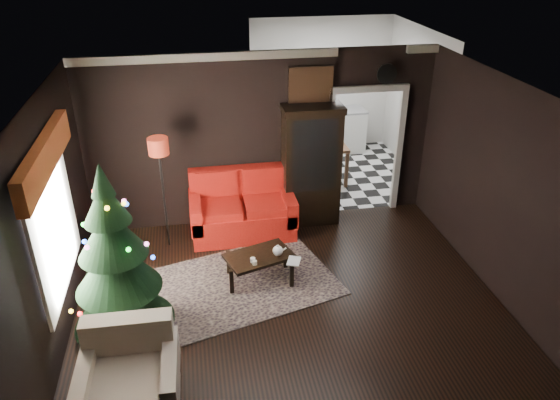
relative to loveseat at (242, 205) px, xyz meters
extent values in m
plane|color=black|center=(0.40, -2.05, -0.50)|extent=(5.50, 5.50, 0.00)
plane|color=white|center=(0.40, -2.05, 2.30)|extent=(5.50, 5.50, 0.00)
plane|color=black|center=(0.40, 0.45, 0.90)|extent=(5.50, 0.00, 5.50)
plane|color=black|center=(0.40, -4.55, 0.90)|extent=(5.50, 0.00, 5.50)
plane|color=black|center=(-2.35, -2.05, 0.90)|extent=(0.00, 5.50, 5.50)
plane|color=black|center=(3.15, -2.05, 0.90)|extent=(0.00, 5.50, 5.50)
cube|color=white|center=(-2.31, -1.85, 0.95)|extent=(0.05, 1.60, 1.40)
cube|color=brown|center=(-2.23, -1.85, 1.77)|extent=(0.12, 2.10, 0.35)
plane|color=white|center=(2.10, 1.95, -0.50)|extent=(3.00, 3.00, 0.00)
cube|color=white|center=(2.10, 3.40, 1.20)|extent=(0.70, 0.06, 0.70)
cube|color=#533245|center=(-0.11, -1.34, -0.49)|extent=(2.72, 2.27, 0.01)
cylinder|color=white|center=(-0.03, -1.46, -0.06)|extent=(0.07, 0.07, 0.06)
cylinder|color=beige|center=(-0.01, -1.53, -0.06)|extent=(0.08, 0.08, 0.05)
imported|color=#8E774F|center=(0.44, -1.53, 0.03)|extent=(0.16, 0.08, 0.23)
cylinder|color=white|center=(2.35, 0.40, 1.88)|extent=(0.32, 0.32, 0.06)
cube|color=#B2794D|center=(1.15, 0.41, 1.75)|extent=(0.62, 0.05, 0.52)
cube|color=white|center=(2.10, 3.15, -0.05)|extent=(1.80, 0.60, 0.90)
camera|label=1|loc=(-0.70, -7.31, 3.92)|focal=33.83mm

